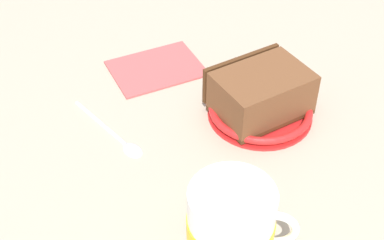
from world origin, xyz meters
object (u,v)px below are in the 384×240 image
Objects in this scene: folded_napkin at (156,68)px; teaspoon at (120,138)px; small_plate at (259,109)px; cake_slice at (259,91)px; tea_mug at (232,225)px.

teaspoon is at bearing 43.73° from folded_napkin.
small_plate is at bearing 163.60° from teaspoon.
cake_slice is at bearing 164.42° from teaspoon.
folded_napkin is at bearing -106.60° from tea_mug.
small_plate is 0.98× the size of teaspoon.
teaspoon is (17.53, -4.89, -3.29)cm from cake_slice.
teaspoon is 15.48cm from folded_napkin.
cake_slice is at bearing -91.25° from small_plate.
tea_mug is (15.78, 16.05, 0.88)cm from cake_slice.
small_plate is 22.61cm from tea_mug.
small_plate is 1.16× the size of cake_slice.
teaspoon is at bearing -16.40° from small_plate.
teaspoon is (1.75, -20.94, -4.17)cm from tea_mug.
cake_slice is 22.52cm from tea_mug.
small_plate reaches higher than folded_napkin.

